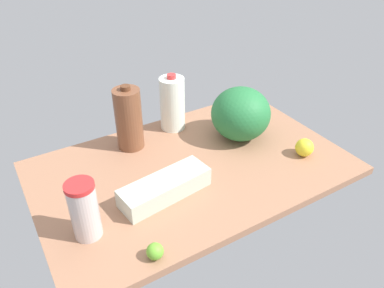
# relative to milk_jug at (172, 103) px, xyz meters

# --- Properties ---
(countertop) EXTENTS (1.20, 0.76, 0.03)m
(countertop) POSITION_rel_milk_jug_xyz_m (-0.08, -0.29, -0.14)
(countertop) COLOR #9B6B4E
(countertop) RESTS_ON ground
(milk_jug) EXTENTS (0.11, 0.11, 0.26)m
(milk_jug) POSITION_rel_milk_jug_xyz_m (0.00, 0.00, 0.00)
(milk_jug) COLOR white
(milk_jug) RESTS_ON countertop
(watermelon) EXTENTS (0.25, 0.25, 0.23)m
(watermelon) POSITION_rel_milk_jug_xyz_m (0.21, -0.22, -0.01)
(watermelon) COLOR #25723A
(watermelon) RESTS_ON countertop
(chocolate_milk_jug) EXTENTS (0.11, 0.11, 0.28)m
(chocolate_milk_jug) POSITION_rel_milk_jug_xyz_m (-0.22, -0.04, 0.01)
(chocolate_milk_jug) COLOR brown
(chocolate_milk_jug) RESTS_ON countertop
(egg_carton) EXTENTS (0.34, 0.15, 0.07)m
(egg_carton) POSITION_rel_milk_jug_xyz_m (-0.25, -0.40, -0.09)
(egg_carton) COLOR beige
(egg_carton) RESTS_ON countertop
(tumbler_cup) EXTENTS (0.09, 0.09, 0.20)m
(tumbler_cup) POSITION_rel_milk_jug_xyz_m (-0.54, -0.43, -0.02)
(tumbler_cup) COLOR beige
(tumbler_cup) RESTS_ON countertop
(lemon_near_front) EXTENTS (0.07, 0.07, 0.07)m
(lemon_near_front) POSITION_rel_milk_jug_xyz_m (0.35, -0.47, -0.08)
(lemon_near_front) COLOR yellow
(lemon_near_front) RESTS_ON countertop
(lime_far_back) EXTENTS (0.05, 0.05, 0.05)m
(lime_far_back) POSITION_rel_milk_jug_xyz_m (-0.40, -0.62, -0.10)
(lime_far_back) COLOR #66AF30
(lime_far_back) RESTS_ON countertop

